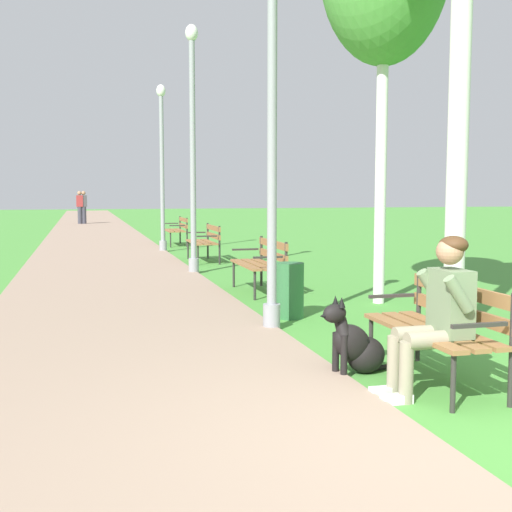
{
  "coord_description": "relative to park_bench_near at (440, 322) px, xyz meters",
  "views": [
    {
      "loc": [
        -2.25,
        -3.38,
        1.58
      ],
      "look_at": [
        -0.45,
        3.35,
        0.9
      ],
      "focal_mm": 45.75,
      "sensor_mm": 36.0,
      "label": 1
    }
  ],
  "objects": [
    {
      "name": "person_seated_on_near_bench",
      "position": [
        -0.21,
        -0.3,
        0.17
      ],
      "size": [
        0.74,
        0.49,
        1.25
      ],
      "color": "gray",
      "rests_on": "ground"
    },
    {
      "name": "pedestrian_distant",
      "position": [
        -2.94,
        28.53,
        0.33
      ],
      "size": [
        0.32,
        0.22,
        1.65
      ],
      "color": "#383842",
      "rests_on": "ground"
    },
    {
      "name": "park_bench_near",
      "position": [
        0.0,
        0.0,
        0.0
      ],
      "size": [
        0.55,
        1.5,
        0.85
      ],
      "color": "olive",
      "rests_on": "ground"
    },
    {
      "name": "park_bench_furthest",
      "position": [
        -0.1,
        14.66,
        0.0
      ],
      "size": [
        0.55,
        1.5,
        0.85
      ],
      "color": "olive",
      "rests_on": "ground"
    },
    {
      "name": "lamp_post_near",
      "position": [
        -0.75,
        2.39,
        1.65
      ],
      "size": [
        0.24,
        0.24,
        4.19
      ],
      "color": "gray",
      "rests_on": "ground"
    },
    {
      "name": "dog_black",
      "position": [
        -0.57,
        0.41,
        -0.25
      ],
      "size": [
        0.82,
        0.38,
        0.71
      ],
      "color": "black",
      "rests_on": "ground"
    },
    {
      "name": "ground_plane",
      "position": [
        -0.59,
        -1.35,
        -0.51
      ],
      "size": [
        120.0,
        120.0,
        0.0
      ],
      "primitive_type": "plane",
      "color": "#478E38"
    },
    {
      "name": "pedestrian_further_distant",
      "position": [
        -2.74,
        28.56,
        0.33
      ],
      "size": [
        0.32,
        0.22,
        1.65
      ],
      "color": "#383842",
      "rests_on": "ground"
    },
    {
      "name": "park_bench_far",
      "position": [
        -0.12,
        9.93,
        0.0
      ],
      "size": [
        0.55,
        1.5,
        0.85
      ],
      "color": "olive",
      "rests_on": "ground"
    },
    {
      "name": "lamp_post_mid",
      "position": [
        -0.75,
        7.8,
        1.94
      ],
      "size": [
        0.24,
        0.24,
        4.74
      ],
      "color": "gray",
      "rests_on": "ground"
    },
    {
      "name": "litter_bin",
      "position": [
        -0.34,
        3.01,
        -0.16
      ],
      "size": [
        0.36,
        0.36,
        0.7
      ],
      "primitive_type": "cylinder",
      "color": "#2D6638",
      "rests_on": "ground"
    },
    {
      "name": "paved_path",
      "position": [
        -2.38,
        22.65,
        -0.49
      ],
      "size": [
        3.37,
        60.0,
        0.04
      ],
      "primitive_type": "cube",
      "color": "gray",
      "rests_on": "ground"
    },
    {
      "name": "lamp_post_far",
      "position": [
        -0.77,
        12.63,
        1.75
      ],
      "size": [
        0.24,
        0.24,
        4.38
      ],
      "color": "gray",
      "rests_on": "ground"
    },
    {
      "name": "park_bench_mid",
      "position": [
        -0.11,
        5.13,
        0.0
      ],
      "size": [
        0.55,
        1.5,
        0.85
      ],
      "color": "olive",
      "rests_on": "ground"
    }
  ]
}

